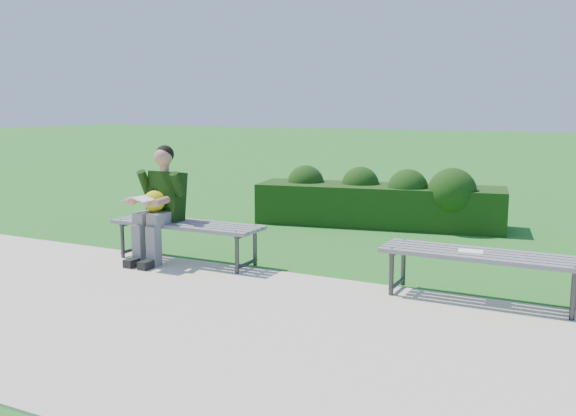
# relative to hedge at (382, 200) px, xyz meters

# --- Properties ---
(ground) EXTENTS (80.00, 80.00, 0.00)m
(ground) POSITION_rel_hedge_xyz_m (-0.06, -3.14, -0.38)
(ground) COLOR #316B1D
(ground) RESTS_ON ground
(walkway) EXTENTS (30.00, 3.50, 0.02)m
(walkway) POSITION_rel_hedge_xyz_m (-0.06, -4.89, -0.37)
(walkway) COLOR #AA9E8C
(walkway) RESTS_ON ground
(hedge) EXTENTS (3.74, 1.54, 0.91)m
(hedge) POSITION_rel_hedge_xyz_m (0.00, 0.00, 0.00)
(hedge) COLOR #123D13
(hedge) RESTS_ON ground
(bench_left) EXTENTS (1.80, 0.50, 0.46)m
(bench_left) POSITION_rel_hedge_xyz_m (-1.22, -3.24, 0.03)
(bench_left) COLOR gray
(bench_left) RESTS_ON walkway
(bench_right) EXTENTS (1.80, 0.50, 0.46)m
(bench_right) POSITION_rel_hedge_xyz_m (2.04, -3.25, 0.03)
(bench_right) COLOR gray
(bench_right) RESTS_ON walkway
(seated_boy) EXTENTS (0.56, 0.76, 1.31)m
(seated_boy) POSITION_rel_hedge_xyz_m (-1.52, -3.33, 0.33)
(seated_boy) COLOR slate
(seated_boy) RESTS_ON walkway
(paper_sheet) EXTENTS (0.24, 0.19, 0.01)m
(paper_sheet) POSITION_rel_hedge_xyz_m (1.94, -3.25, 0.09)
(paper_sheet) COLOR white
(paper_sheet) RESTS_ON bench_right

